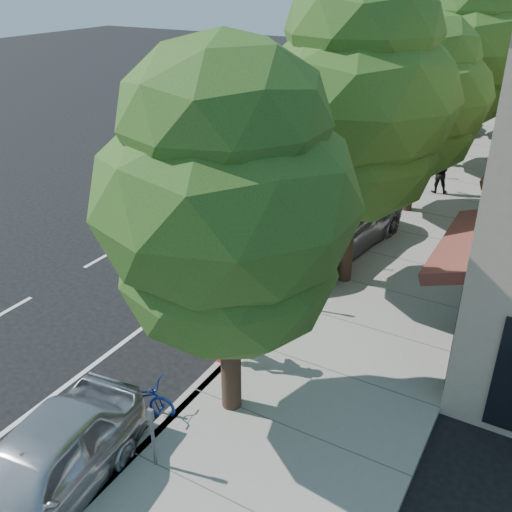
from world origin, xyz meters
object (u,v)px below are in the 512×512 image
Objects in this scene: street_tree_1 at (358,103)px; cyclist at (239,331)px; silver_suv at (321,227)px; near_car_a at (38,472)px; street_tree_5 at (506,40)px; street_tree_4 at (488,44)px; dark_sedan at (382,154)px; street_tree_2 at (420,97)px; dark_suv_far at (446,119)px; bicycle at (137,395)px; street_tree_0 at (227,206)px; street_tree_3 at (463,50)px; white_pickup at (408,122)px; pedestrian at (439,173)px.

street_tree_1 reaches higher than cyclist.
street_tree_1 is 4.69m from silver_suv.
street_tree_5 is at bearing 80.41° from near_car_a.
street_tree_4 is 1.66× the size of dark_sedan.
dark_suv_far is at bearing 96.82° from street_tree_2.
street_tree_1 is at bearing 73.95° from near_car_a.
bicycle is 0.36× the size of dark_sedan.
street_tree_2 is 1.00× the size of street_tree_5.
bicycle is 0.27× the size of silver_suv.
street_tree_0 is 1.67× the size of near_car_a.
dark_suv_far is at bearing 94.52° from street_tree_1.
street_tree_1 is 6.27m from cyclist.
street_tree_2 is at bearing -90.00° from street_tree_3.
white_pickup is at bearing 106.50° from street_tree_2.
street_tree_3 reaches higher than street_tree_2.
street_tree_1 is 1.67× the size of dark_suv_far.
street_tree_4 reaches higher than street_tree_0.
bicycle is (-1.60, -7.00, -4.65)m from street_tree_1.
dark_suv_far is at bearing -13.96° from cyclist.
near_car_a is (-1.51, -3.50, -3.73)m from street_tree_0.
street_tree_3 reaches higher than street_tree_0.
dark_sedan is at bearing -99.86° from street_tree_5.
white_pickup reaches higher than silver_suv.
silver_suv is at bearing 133.03° from street_tree_1.
cyclist is (-0.65, -16.63, -4.09)m from street_tree_3.
street_tree_3 is 7.20m from dark_suv_far.
pedestrian is at bearing 76.43° from near_car_a.
street_tree_5 is at bearing 90.00° from street_tree_0.
street_tree_0 reaches higher than bicycle.
cyclist is at bearing -91.30° from street_tree_5.
street_tree_3 reaches higher than pedestrian.
street_tree_2 is 5.75m from silver_suv.
street_tree_0 is 1.20× the size of white_pickup.
cyclist is 1.08× the size of bicycle.
cyclist is at bearing -89.62° from dark_sedan.
white_pickup is at bearing 89.08° from dark_sedan.
street_tree_1 is 0.99× the size of street_tree_3.
cyclist is (-0.65, -4.63, -4.19)m from street_tree_1.
street_tree_0 is at bearing -85.87° from white_pickup.
pedestrian is (0.54, 2.31, -3.23)m from street_tree_2.
bicycle is 15.46m from pedestrian.
street_tree_1 reaches higher than white_pickup.
street_tree_2 is 1.59× the size of near_car_a.
street_tree_1 is 16.69m from white_pickup.
street_tree_0 is 30.00m from street_tree_5.
street_tree_0 reaches higher than cyclist.
bicycle is at bearing -94.80° from street_tree_3.
dark_sedan is 7.54m from dark_suv_far.
street_tree_2 is 0.90× the size of street_tree_4.
dark_suv_far is 1.13× the size of near_car_a.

